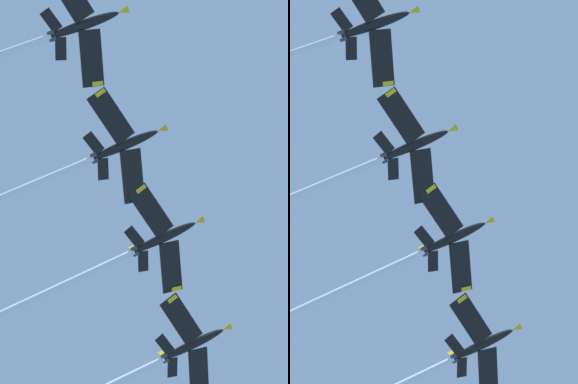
{
  "view_description": "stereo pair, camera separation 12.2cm",
  "coord_description": "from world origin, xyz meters",
  "views": [
    {
      "loc": [
        10.51,
        22.53,
        1.79
      ],
      "look_at": [
        8.59,
        -16.25,
        134.67
      ],
      "focal_mm": 78.26,
      "sensor_mm": 36.0,
      "label": 1
    },
    {
      "loc": [
        10.63,
        22.52,
        1.79
      ],
      "look_at": [
        8.59,
        -16.25,
        134.67
      ],
      "focal_mm": 78.26,
      "sensor_mm": 36.0,
      "label": 2
    }
  ],
  "objects": [
    {
      "name": "jet_inner_left",
      "position": [
        11.08,
        -26.6,
        132.17
      ],
      "size": [
        36.11,
        21.33,
        16.35
      ],
      "color": "black"
    },
    {
      "name": "jet_far_left",
      "position": [
        5.05,
        -45.58,
        131.29
      ],
      "size": [
        37.92,
        21.27,
        16.83
      ],
      "color": "black"
    },
    {
      "name": "jet_inner_right",
      "position": [
        24.46,
        8.63,
        132.7
      ],
      "size": [
        33.58,
        19.7,
        15.19
      ],
      "color": "black"
    },
    {
      "name": "jet_centre",
      "position": [
        17.23,
        -10.47,
        132.57
      ],
      "size": [
        33.05,
        20.12,
        14.35
      ],
      "color": "black"
    }
  ]
}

